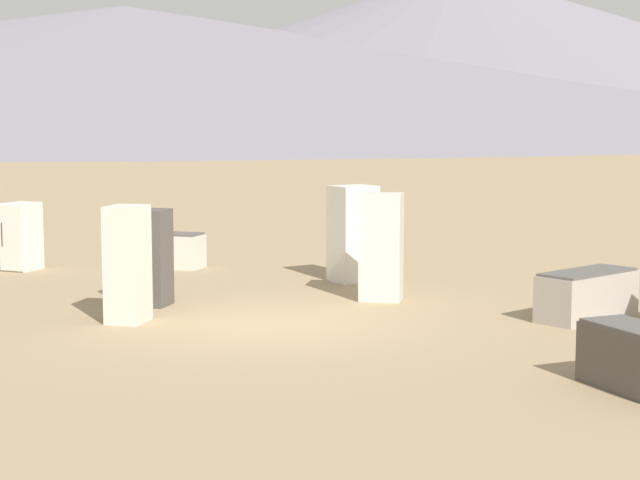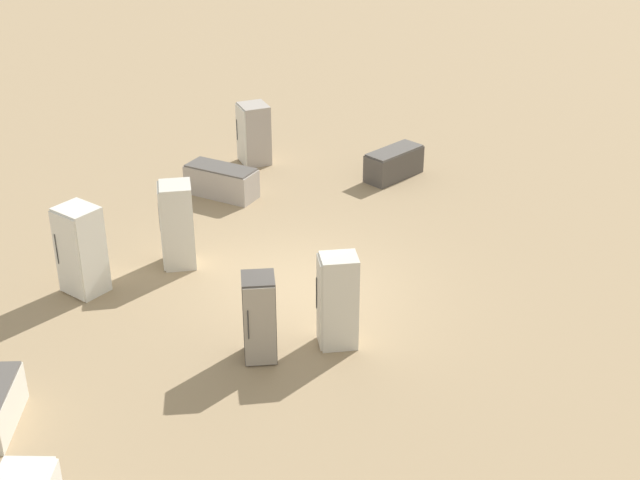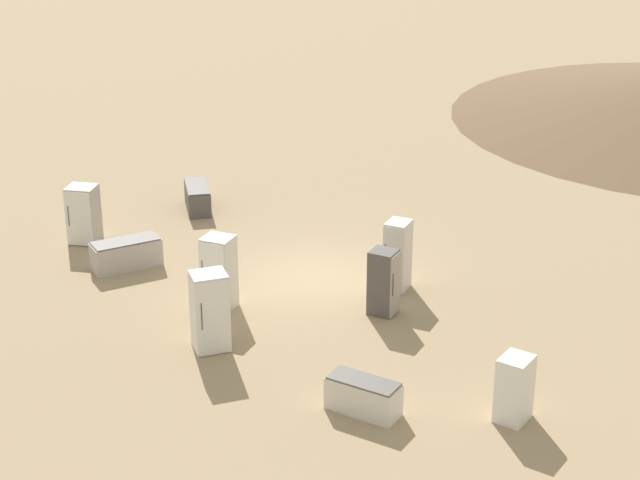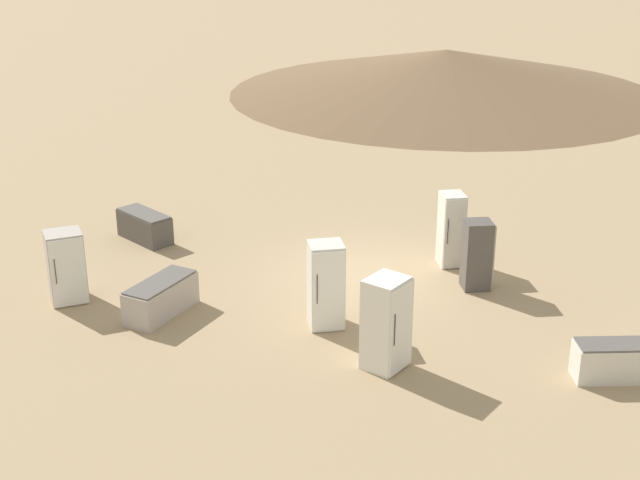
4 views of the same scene
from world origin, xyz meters
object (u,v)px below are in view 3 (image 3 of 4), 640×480
object	(u,v)px
discarded_fridge_0	(126,254)
discarded_fridge_1	(397,256)
discarded_fridge_4	(210,312)
discarded_fridge_2	(219,273)
discarded_fridge_7	(515,388)
discarded_fridge_8	(384,282)
discarded_fridge_5	(198,197)
discarded_fridge_6	(83,214)
discarded_fridge_3	(363,396)

from	to	relation	value
discarded_fridge_0	discarded_fridge_1	distance (m)	7.33
discarded_fridge_4	discarded_fridge_2	bearing A→B (deg)	-109.70
discarded_fridge_7	discarded_fridge_0	bearing A→B (deg)	174.67
discarded_fridge_8	discarded_fridge_1	bearing A→B (deg)	-169.26
discarded_fridge_1	discarded_fridge_8	xyz separation A→B (m)	(-0.65, -1.32, -0.09)
discarded_fridge_0	discarded_fridge_5	bearing A→B (deg)	133.09
discarded_fridge_2	discarded_fridge_7	distance (m)	8.23
discarded_fridge_2	discarded_fridge_5	size ratio (longest dim) A/B	1.12
discarded_fridge_6	discarded_fridge_2	bearing A→B (deg)	145.21
discarded_fridge_6	discarded_fridge_7	xyz separation A→B (m)	(8.90, -11.06, -0.12)
discarded_fridge_6	discarded_fridge_8	world-z (taller)	discarded_fridge_6
discarded_fridge_1	discarded_fridge_6	xyz separation A→B (m)	(-8.02, 4.56, -0.09)
discarded_fridge_0	discarded_fridge_5	world-z (taller)	discarded_fridge_0
discarded_fridge_0	discarded_fridge_6	size ratio (longest dim) A/B	1.19
discarded_fridge_0	discarded_fridge_6	world-z (taller)	discarded_fridge_6
discarded_fridge_8	discarded_fridge_2	bearing A→B (deg)	-66.75
discarded_fridge_3	discarded_fridge_7	bearing A→B (deg)	-63.92
discarded_fridge_3	discarded_fridge_5	bearing A→B (deg)	52.88
discarded_fridge_2	discarded_fridge_8	xyz separation A→B (m)	(3.93, -0.97, -0.11)
discarded_fridge_2	discarded_fridge_3	distance (m)	5.96
discarded_fridge_7	discarded_fridge_8	world-z (taller)	discarded_fridge_8
discarded_fridge_0	discarded_fridge_6	distance (m)	2.37
discarded_fridge_5	discarded_fridge_7	world-z (taller)	discarded_fridge_7
discarded_fridge_5	discarded_fridge_7	size ratio (longest dim) A/B	1.19
discarded_fridge_2	discarded_fridge_8	size ratio (longest dim) A/B	1.14
discarded_fridge_5	discarded_fridge_8	xyz separation A→B (m)	(4.04, -7.93, 0.44)
discarded_fridge_2	discarded_fridge_4	bearing A→B (deg)	113.03
discarded_fridge_0	discarded_fridge_1	xyz separation A→B (m)	(6.86, -2.54, 0.53)
discarded_fridge_4	discarded_fridge_6	size ratio (longest dim) A/B	1.13
discarded_fridge_6	discarded_fridge_8	xyz separation A→B (m)	(7.37, -5.88, -0.00)
discarded_fridge_7	discarded_fridge_8	size ratio (longest dim) A/B	0.86
discarded_fridge_2	discarded_fridge_6	xyz separation A→B (m)	(-3.44, 4.91, -0.11)
discarded_fridge_1	discarded_fridge_8	bearing A→B (deg)	98.59
discarded_fridge_6	discarded_fridge_8	bearing A→B (deg)	161.65
discarded_fridge_0	discarded_fridge_8	xyz separation A→B (m)	(6.21, -3.86, 0.44)
discarded_fridge_3	discarded_fridge_4	xyz separation A→B (m)	(-2.88, 3.28, 0.57)
discarded_fridge_3	discarded_fridge_4	world-z (taller)	discarded_fridge_4
discarded_fridge_7	discarded_fridge_8	xyz separation A→B (m)	(-1.53, 5.18, 0.12)
discarded_fridge_3	discarded_fridge_6	bearing A→B (deg)	70.95
discarded_fridge_1	discarded_fridge_4	distance (m)	5.53
discarded_fridge_0	discarded_fridge_4	distance (m)	5.36
discarded_fridge_0	discarded_fridge_2	distance (m)	3.72
discarded_fridge_8	discarded_fridge_5	bearing A→B (deg)	-115.92
discarded_fridge_7	discarded_fridge_3	bearing A→B (deg)	-150.71
discarded_fridge_4	discarded_fridge_1	bearing A→B (deg)	-163.48
discarded_fridge_1	discarded_fridge_8	size ratio (longest dim) A/B	1.11
discarded_fridge_4	discarded_fridge_8	distance (m)	4.45
discarded_fridge_3	discarded_fridge_0	bearing A→B (deg)	70.99
discarded_fridge_7	discarded_fridge_8	bearing A→B (deg)	150.58
discarded_fridge_4	discarded_fridge_7	world-z (taller)	discarded_fridge_4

